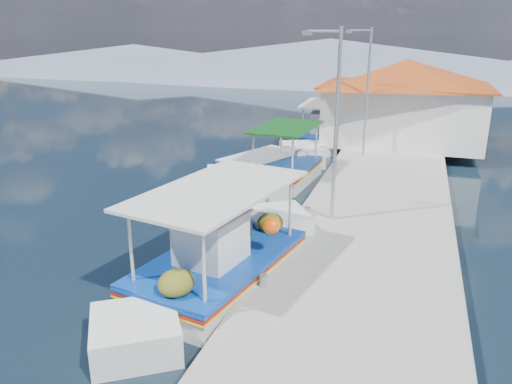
% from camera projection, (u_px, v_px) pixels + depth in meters
% --- Properties ---
extents(ground, '(160.00, 160.00, 0.00)m').
position_uv_depth(ground, '(178.00, 238.00, 16.03)').
color(ground, black).
rests_on(ground, ground).
extents(quay, '(5.00, 44.00, 0.50)m').
position_uv_depth(quay, '(381.00, 193.00, 19.65)').
color(quay, '#9C9992').
rests_on(quay, ground).
extents(bollards, '(0.20, 17.20, 0.30)m').
position_uv_depth(bollards, '(326.00, 184.00, 19.46)').
color(bollards, '#A5A8AD').
rests_on(bollards, quay).
extents(main_caique, '(3.75, 8.85, 2.97)m').
position_uv_depth(main_caique, '(220.00, 264.00, 13.03)').
color(main_caique, silver).
rests_on(main_caique, ground).
extents(caique_green_canopy, '(2.58, 7.31, 2.74)m').
position_uv_depth(caique_green_canopy, '(286.00, 172.00, 21.93)').
color(caique_green_canopy, silver).
rests_on(caique_green_canopy, ground).
extents(caique_blue_hull, '(3.88, 6.65, 1.28)m').
position_uv_depth(caique_blue_hull, '(262.00, 166.00, 23.26)').
color(caique_blue_hull, silver).
rests_on(caique_blue_hull, ground).
extents(caique_far, '(2.42, 7.70, 2.70)m').
position_uv_depth(caique_far, '(323.00, 136.00, 28.96)').
color(caique_far, silver).
rests_on(caique_far, ground).
extents(harbor_building, '(10.49, 10.49, 4.40)m').
position_uv_depth(harbor_building, '(404.00, 100.00, 26.91)').
color(harbor_building, silver).
rests_on(harbor_building, quay).
extents(lamp_post_near, '(1.21, 0.14, 6.00)m').
position_uv_depth(lamp_post_near, '(334.00, 116.00, 15.32)').
color(lamp_post_near, '#A5A8AD').
rests_on(lamp_post_near, quay).
extents(lamp_post_far, '(1.21, 0.14, 6.00)m').
position_uv_depth(lamp_post_far, '(366.00, 86.00, 23.46)').
color(lamp_post_far, '#A5A8AD').
rests_on(lamp_post_far, quay).
extents(mountain_ridge, '(171.40, 96.00, 5.50)m').
position_uv_depth(mountain_ridge, '(419.00, 65.00, 64.11)').
color(mountain_ridge, slate).
rests_on(mountain_ridge, ground).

